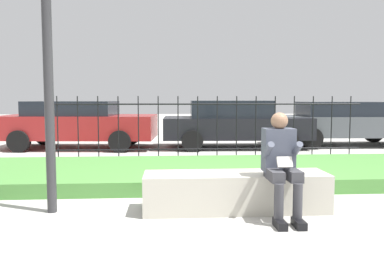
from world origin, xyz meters
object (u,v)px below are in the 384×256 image
(stone_bench, at_px, (236,194))
(car_parked_center, at_px, (234,123))
(car_parked_left, at_px, (78,123))
(street_lamp, at_px, (46,12))
(person_seated_reader, at_px, (281,160))
(car_parked_right, at_px, (344,122))

(stone_bench, relative_size, car_parked_center, 0.55)
(car_parked_left, relative_size, street_lamp, 1.10)
(stone_bench, relative_size, car_parked_left, 0.52)
(car_parked_left, distance_m, street_lamp, 6.65)
(car_parked_center, distance_m, street_lamp, 7.28)
(stone_bench, bearing_deg, person_seated_reader, -33.63)
(stone_bench, height_order, person_seated_reader, person_seated_reader)
(person_seated_reader, xyz_separation_m, car_parked_center, (0.59, 6.56, 0.02))
(car_parked_right, height_order, car_parked_left, car_parked_left)
(car_parked_center, bearing_deg, street_lamp, -117.35)
(person_seated_reader, xyz_separation_m, street_lamp, (-2.88, 0.41, 1.82))
(street_lamp, bearing_deg, car_parked_left, 100.42)
(stone_bench, bearing_deg, car_parked_center, 80.12)
(stone_bench, height_order, car_parked_left, car_parked_left)
(car_parked_right, relative_size, car_parked_center, 1.01)
(car_parked_left, height_order, car_parked_center, car_parked_center)
(car_parked_left, bearing_deg, car_parked_center, 2.30)
(stone_bench, bearing_deg, car_parked_left, 119.03)
(person_seated_reader, distance_m, car_parked_center, 6.58)
(person_seated_reader, bearing_deg, street_lamp, 171.85)
(stone_bench, relative_size, street_lamp, 0.57)
(person_seated_reader, bearing_deg, car_parked_right, 59.13)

